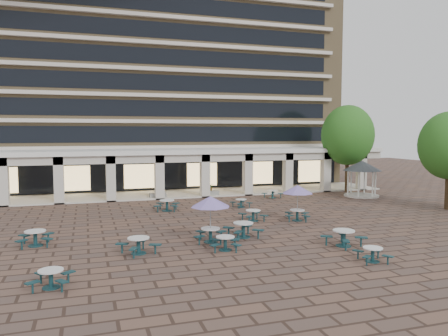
{
  "coord_description": "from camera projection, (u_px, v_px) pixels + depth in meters",
  "views": [
    {
      "loc": [
        -8.32,
        -26.41,
        6.01
      ],
      "look_at": [
        0.99,
        3.0,
        3.47
      ],
      "focal_mm": 35.0,
      "sensor_mm": 36.0,
      "label": 1
    }
  ],
  "objects": [
    {
      "name": "ground",
      "position": [
        223.0,
        226.0,
        28.09
      ],
      "size": [
        120.0,
        120.0,
        0.0
      ],
      "primitive_type": "plane",
      "color": "brown",
      "rests_on": "ground"
    },
    {
      "name": "picnic_table_10",
      "position": [
        241.0,
        202.0,
        34.96
      ],
      "size": [
        1.67,
        1.67,
        0.66
      ],
      "rotation": [
        0.0,
        0.0,
        0.2
      ],
      "color": "#163A42",
      "rests_on": "ground"
    },
    {
      "name": "picnic_table_12",
      "position": [
        167.0,
        204.0,
        33.33
      ],
      "size": [
        2.23,
        2.23,
        0.84
      ],
      "rotation": [
        0.0,
        0.0,
        -0.3
      ],
      "color": "#163A42",
      "rests_on": "ground"
    },
    {
      "name": "tree_east_c",
      "position": [
        348.0,
        135.0,
        43.73
      ],
      "size": [
        5.24,
        5.24,
        8.73
      ],
      "color": "#41311A",
      "rests_on": "ground"
    },
    {
      "name": "picnic_table_11",
      "position": [
        298.0,
        191.0,
        29.52
      ],
      "size": [
        2.1,
        2.1,
        2.42
      ],
      "rotation": [
        0.0,
        0.0,
        -0.43
      ],
      "color": "#163A42",
      "rests_on": "ground"
    },
    {
      "name": "gazebo",
      "position": [
        362.0,
        170.0,
        40.73
      ],
      "size": [
        3.57,
        3.57,
        3.32
      ],
      "rotation": [
        0.0,
        0.0,
        -0.29
      ],
      "color": "beige",
      "rests_on": "ground"
    },
    {
      "name": "planter_left",
      "position": [
        158.0,
        193.0,
        39.65
      ],
      "size": [
        1.5,
        0.72,
        1.18
      ],
      "color": "gray",
      "rests_on": "ground"
    },
    {
      "name": "apartment_building",
      "position": [
        158.0,
        76.0,
        51.25
      ],
      "size": [
        40.0,
        15.5,
        25.2
      ],
      "color": "#937A53",
      "rests_on": "ground"
    },
    {
      "name": "picnic_table_9",
      "position": [
        253.0,
        214.0,
        29.54
      ],
      "size": [
        1.77,
        1.77,
        0.75
      ],
      "rotation": [
        0.0,
        0.0,
        0.07
      ],
      "color": "#163A42",
      "rests_on": "ground"
    },
    {
      "name": "picnic_table_8",
      "position": [
        35.0,
        237.0,
        23.04
      ],
      "size": [
        1.88,
        1.88,
        0.82
      ],
      "rotation": [
        0.0,
        0.0,
        0.03
      ],
      "color": "#163A42",
      "rests_on": "ground"
    },
    {
      "name": "picnic_table_2",
      "position": [
        243.0,
        229.0,
        24.92
      ],
      "size": [
        2.08,
        2.08,
        0.86
      ],
      "rotation": [
        0.0,
        0.0,
        0.11
      ],
      "color": "#163A42",
      "rests_on": "ground"
    },
    {
      "name": "picnic_table_6",
      "position": [
        210.0,
        203.0,
        23.7
      ],
      "size": [
        2.19,
        2.19,
        2.52
      ],
      "rotation": [
        0.0,
        0.0,
        -0.32
      ],
      "color": "#163A42",
      "rests_on": "ground"
    },
    {
      "name": "picnic_table_7",
      "position": [
        344.0,
        237.0,
        23.0
      ],
      "size": [
        2.31,
        2.31,
        0.86
      ],
      "rotation": [
        0.0,
        0.0,
        0.33
      ],
      "color": "#163A42",
      "rests_on": "ground"
    },
    {
      "name": "picnic_table_1",
      "position": [
        139.0,
        244.0,
        21.59
      ],
      "size": [
        2.22,
        2.22,
        0.81
      ],
      "rotation": [
        0.0,
        0.0,
        0.39
      ],
      "color": "#163A42",
      "rests_on": "ground"
    },
    {
      "name": "picnic_table_3",
      "position": [
        373.0,
        253.0,
        20.23
      ],
      "size": [
        1.73,
        1.73,
        0.68
      ],
      "rotation": [
        0.0,
        0.0,
        -0.21
      ],
      "color": "#163A42",
      "rests_on": "ground"
    },
    {
      "name": "retail_arcade",
      "position": [
        177.0,
        164.0,
        41.9
      ],
      "size": [
        42.0,
        6.6,
        4.4
      ],
      "color": "white",
      "rests_on": "ground"
    },
    {
      "name": "picnic_table_13",
      "position": [
        273.0,
        193.0,
        39.93
      ],
      "size": [
        1.91,
        1.91,
        0.72
      ],
      "rotation": [
        0.0,
        0.0,
        0.32
      ],
      "color": "#163A42",
      "rests_on": "ground"
    },
    {
      "name": "planter_right",
      "position": [
        211.0,
        191.0,
        41.15
      ],
      "size": [
        1.5,
        0.74,
        1.19
      ],
      "color": "gray",
      "rests_on": "ground"
    },
    {
      "name": "picnic_table_0",
      "position": [
        51.0,
        277.0,
        16.83
      ],
      "size": [
        1.81,
        1.81,
        0.72
      ],
      "rotation": [
        0.0,
        0.0,
        -0.19
      ],
      "color": "#163A42",
      "rests_on": "ground"
    },
    {
      "name": "picnic_table_5",
      "position": [
        225.0,
        242.0,
        22.2
      ],
      "size": [
        1.89,
        1.89,
        0.72
      ],
      "rotation": [
        0.0,
        0.0,
        -0.28
      ],
      "color": "#163A42",
      "rests_on": "ground"
    }
  ]
}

